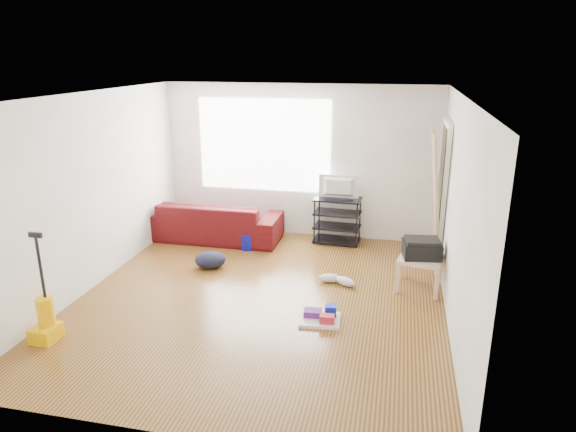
% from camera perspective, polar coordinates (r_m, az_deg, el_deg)
% --- Properties ---
extents(room, '(4.51, 5.01, 2.51)m').
position_cam_1_polar(room, '(6.22, -2.21, 1.80)').
color(room, '#442D12').
rests_on(room, ground).
extents(sofa, '(2.19, 0.86, 0.64)m').
position_cam_1_polar(sofa, '(8.65, -8.12, -2.48)').
color(sofa, '#380902').
rests_on(sofa, ground).
extents(tv_stand, '(0.76, 0.46, 0.74)m').
position_cam_1_polar(tv_stand, '(8.32, 5.50, -0.43)').
color(tv_stand, black).
rests_on(tv_stand, ground).
extents(tv, '(0.64, 0.08, 0.37)m').
position_cam_1_polar(tv, '(8.16, 5.61, 3.21)').
color(tv, black).
rests_on(tv, tv_stand).
extents(side_table, '(0.63, 0.63, 0.44)m').
position_cam_1_polar(side_table, '(6.88, 14.53, -4.97)').
color(side_table, tan).
rests_on(side_table, ground).
extents(printer, '(0.52, 0.42, 0.25)m').
position_cam_1_polar(printer, '(6.81, 14.65, -3.49)').
color(printer, black).
rests_on(printer, side_table).
extents(bucket, '(0.30, 0.30, 0.26)m').
position_cam_1_polar(bucket, '(8.15, -4.44, -3.61)').
color(bucket, '#0B0D90').
rests_on(bucket, ground).
extents(toilet_paper, '(0.12, 0.12, 0.11)m').
position_cam_1_polar(toilet_paper, '(8.12, -4.37, -2.31)').
color(toilet_paper, white).
rests_on(toilet_paper, bucket).
extents(cleaning_tray, '(0.49, 0.41, 0.17)m').
position_cam_1_polar(cleaning_tray, '(6.03, 3.70, -11.13)').
color(cleaning_tray, silver).
rests_on(cleaning_tray, ground).
extents(backpack, '(0.52, 0.47, 0.24)m').
position_cam_1_polar(backpack, '(7.52, -8.59, -5.67)').
color(backpack, black).
rests_on(backpack, ground).
extents(sneakers, '(0.53, 0.27, 0.12)m').
position_cam_1_polar(sneakers, '(6.94, 5.51, -7.06)').
color(sneakers, silver).
rests_on(sneakers, ground).
extents(vacuum, '(0.26, 0.29, 1.20)m').
position_cam_1_polar(vacuum, '(6.17, -25.34, -10.42)').
color(vacuum, '#EFAB00').
rests_on(vacuum, ground).
extents(door_panel, '(0.24, 0.77, 1.92)m').
position_cam_1_polar(door_panel, '(7.77, 15.49, -5.34)').
color(door_panel, '#9F815E').
rests_on(door_panel, ground).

